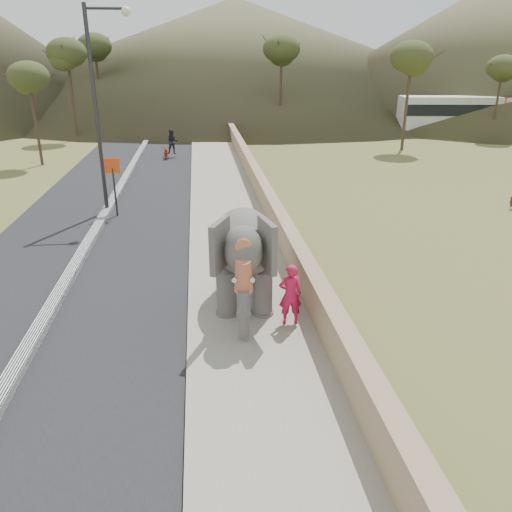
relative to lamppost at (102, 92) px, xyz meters
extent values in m
plane|color=olive|center=(4.69, -13.51, -4.87)|extent=(160.00, 160.00, 0.00)
cube|color=black|center=(-0.31, -3.51, -4.86)|extent=(7.00, 120.00, 0.03)
cube|color=black|center=(-0.31, -3.51, -4.76)|extent=(0.35, 120.00, 0.22)
cube|color=#9E9687|center=(4.69, -3.51, -4.80)|extent=(3.00, 120.00, 0.15)
cube|color=tan|center=(6.34, -3.51, -4.32)|extent=(0.30, 120.00, 1.10)
cylinder|color=#2A292E|center=(-0.31, 0.00, -0.87)|extent=(0.16, 0.16, 8.00)
cylinder|color=#2A292E|center=(0.49, 0.00, 2.93)|extent=(1.60, 0.10, 0.10)
sphere|color=#FFF2CC|center=(1.19, 0.00, 2.83)|extent=(0.36, 0.36, 0.36)
cylinder|color=#2D2D33|center=(0.19, -0.62, -3.87)|extent=(0.08, 0.08, 2.00)
cube|color=#E14915|center=(0.19, -0.62, -2.77)|extent=(0.60, 0.05, 0.60)
imported|color=silver|center=(25.34, 22.78, -4.15)|extent=(4.43, 2.29, 1.44)
cube|color=beige|center=(26.20, 20.23, -3.32)|extent=(11.24, 4.03, 3.10)
cone|color=brown|center=(9.69, 56.49, 2.13)|extent=(80.00, 80.00, 14.00)
imported|color=#CB1540|center=(5.64, -10.51, -3.96)|extent=(0.56, 0.37, 1.53)
imported|color=#9C210E|center=(1.55, 12.14, -4.46)|extent=(0.59, 1.59, 0.83)
imported|color=black|center=(1.99, 12.14, -3.83)|extent=(0.78, 0.62, 1.58)
camera|label=1|loc=(3.62, -20.94, 1.24)|focal=35.00mm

